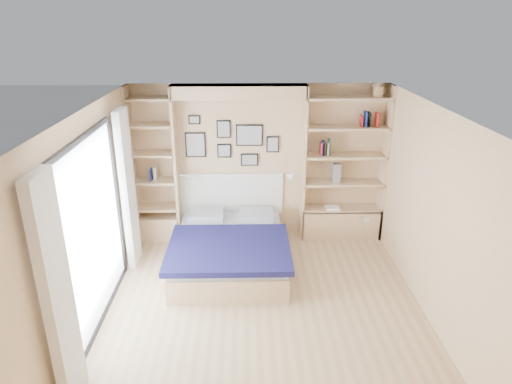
{
  "coord_description": "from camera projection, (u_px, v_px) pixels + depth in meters",
  "views": [
    {
      "loc": [
        -0.2,
        -4.75,
        3.47
      ],
      "look_at": [
        -0.08,
        0.9,
        1.26
      ],
      "focal_mm": 32.0,
      "sensor_mm": 36.0,
      "label": 1
    }
  ],
  "objects": [
    {
      "name": "ground",
      "position": [
        264.0,
        312.0,
        5.69
      ],
      "size": [
        4.5,
        4.5,
        0.0
      ],
      "primitive_type": "plane",
      "color": "tan",
      "rests_on": "ground"
    },
    {
      "name": "room_shell",
      "position": [
        234.0,
        188.0,
        6.71
      ],
      "size": [
        4.5,
        4.5,
        4.5
      ],
      "color": "#D8B183",
      "rests_on": "ground"
    },
    {
      "name": "bed",
      "position": [
        230.0,
        249.0,
        6.66
      ],
      "size": [
        1.68,
        2.13,
        1.07
      ],
      "color": "tan",
      "rests_on": "ground"
    },
    {
      "name": "photo_gallery",
      "position": [
        230.0,
        141.0,
        7.17
      ],
      "size": [
        1.48,
        0.02,
        0.82
      ],
      "color": "black",
      "rests_on": "ground"
    },
    {
      "name": "reading_lamps",
      "position": [
        240.0,
        176.0,
        7.15
      ],
      "size": [
        1.92,
        0.12,
        0.15
      ],
      "color": "silver",
      "rests_on": "ground"
    },
    {
      "name": "shelf_decor",
      "position": [
        335.0,
        137.0,
        7.02
      ],
      "size": [
        3.58,
        0.23,
        2.03
      ],
      "color": "#A51E1E",
      "rests_on": "ground"
    }
  ]
}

